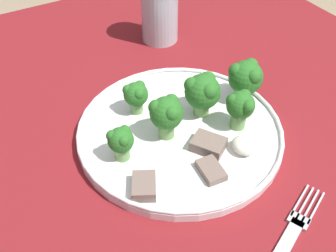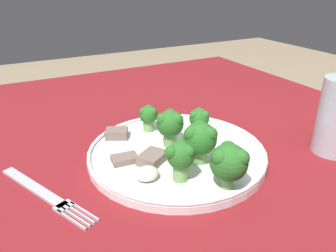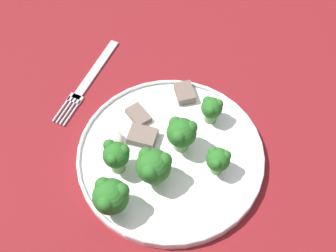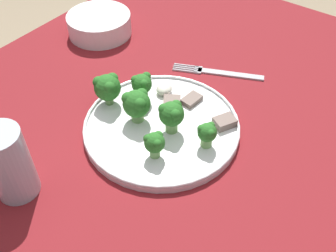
{
  "view_description": "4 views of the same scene",
  "coord_description": "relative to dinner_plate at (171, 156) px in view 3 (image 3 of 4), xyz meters",
  "views": [
    {
      "loc": [
        0.29,
        -0.16,
        1.13
      ],
      "look_at": [
        -0.04,
        0.03,
        0.77
      ],
      "focal_mm": 42.0,
      "sensor_mm": 36.0,
      "label": 1
    },
    {
      "loc": [
        0.18,
        0.46,
        1.01
      ],
      "look_at": [
        -0.04,
        0.05,
        0.79
      ],
      "focal_mm": 35.0,
      "sensor_mm": 36.0,
      "label": 2
    },
    {
      "loc": [
        -0.31,
        0.29,
        1.37
      ],
      "look_at": [
        -0.03,
        0.04,
        0.79
      ],
      "focal_mm": 50.0,
      "sensor_mm": 36.0,
      "label": 3
    },
    {
      "loc": [
        -0.46,
        -0.26,
        1.26
      ],
      "look_at": [
        -0.05,
        0.03,
        0.76
      ],
      "focal_mm": 42.0,
      "sensor_mm": 36.0,
      "label": 4
    }
  ],
  "objects": [
    {
      "name": "table",
      "position": [
        0.05,
        -0.05,
        -0.11
      ],
      "size": [
        1.1,
        1.04,
        0.73
      ],
      "color": "maroon",
      "rests_on": "ground_plane"
    },
    {
      "name": "dinner_plate",
      "position": [
        0.0,
        0.0,
        0.0
      ],
      "size": [
        0.29,
        0.29,
        0.02
      ],
      "color": "white",
      "rests_on": "table"
    },
    {
      "name": "fork",
      "position": [
        0.21,
        0.0,
        -0.01
      ],
      "size": [
        0.1,
        0.19,
        0.0
      ],
      "color": "#B2B2B7",
      "rests_on": "table"
    },
    {
      "name": "broccoli_floret_near_rim_left",
      "position": [
        0.0,
        -0.02,
        0.04
      ],
      "size": [
        0.05,
        0.05,
        0.06
      ],
      "color": "#709E56",
      "rests_on": "dinner_plate"
    },
    {
      "name": "broccoli_floret_center_left",
      "position": [
        -0.01,
        0.05,
        0.04
      ],
      "size": [
        0.05,
        0.05,
        0.07
      ],
      "color": "#709E56",
      "rests_on": "dinner_plate"
    },
    {
      "name": "broccoli_floret_back_left",
      "position": [
        0.01,
        -0.09,
        0.03
      ],
      "size": [
        0.03,
        0.03,
        0.05
      ],
      "color": "#709E56",
      "rests_on": "dinner_plate"
    },
    {
      "name": "broccoli_floret_front_left",
      "position": [
        0.04,
        0.07,
        0.04
      ],
      "size": [
        0.04,
        0.04,
        0.06
      ],
      "color": "#709E56",
      "rests_on": "dinner_plate"
    },
    {
      "name": "broccoli_floret_center_back",
      "position": [
        -0.06,
        -0.03,
        0.03
      ],
      "size": [
        0.04,
        0.04,
        0.05
      ],
      "color": "#709E56",
      "rests_on": "dinner_plate"
    },
    {
      "name": "broccoli_floret_mid_cluster",
      "position": [
        -0.01,
        0.12,
        0.04
      ],
      "size": [
        0.05,
        0.05,
        0.06
      ],
      "color": "#709E56",
      "rests_on": "dinner_plate"
    },
    {
      "name": "meat_slice_front_slice",
      "position": [
        0.09,
        -0.01,
        0.01
      ],
      "size": [
        0.04,
        0.03,
        0.01
      ],
      "color": "#756056",
      "rests_on": "dinner_plate"
    },
    {
      "name": "meat_slice_middle_slice",
      "position": [
        0.07,
        -0.09,
        0.01
      ],
      "size": [
        0.05,
        0.04,
        0.02
      ],
      "color": "#756056",
      "rests_on": "dinner_plate"
    },
    {
      "name": "meat_slice_rear_slice",
      "position": [
        0.05,
        0.01,
        0.01
      ],
      "size": [
        0.05,
        0.05,
        0.02
      ],
      "color": "#756056",
      "rests_on": "dinner_plate"
    },
    {
      "name": "sauce_dollop",
      "position": [
        0.08,
        0.05,
        0.01
      ],
      "size": [
        0.03,
        0.03,
        0.02
      ],
      "color": "silver",
      "rests_on": "dinner_plate"
    }
  ]
}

